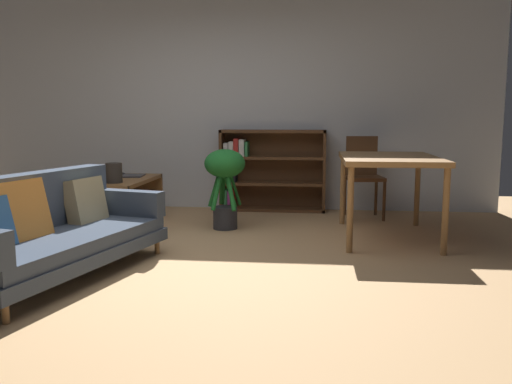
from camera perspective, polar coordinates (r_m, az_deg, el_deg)
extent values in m
plane|color=tan|center=(4.40, -9.03, -7.48)|extent=(8.16, 8.16, 0.00)
cube|color=silver|center=(6.88, -3.28, 9.54)|extent=(6.80, 0.10, 2.70)
cylinder|color=olive|center=(4.67, -10.58, -5.81)|extent=(0.04, 0.04, 0.12)
cylinder|color=olive|center=(3.41, -25.33, -11.70)|extent=(0.04, 0.04, 0.12)
cylinder|color=olive|center=(5.03, -16.96, -5.04)|extent=(0.04, 0.04, 0.12)
cube|color=#384251|center=(4.17, -20.38, -6.28)|extent=(1.19, 1.96, 0.10)
cube|color=#384251|center=(4.15, -20.45, -4.94)|extent=(1.14, 1.88, 0.10)
cube|color=#384251|center=(4.30, -23.60, -1.08)|extent=(0.60, 1.74, 0.43)
cube|color=#384251|center=(4.78, -13.97, -1.09)|extent=(0.75, 0.31, 0.22)
cube|color=orange|center=(4.08, -23.91, -1.90)|extent=(0.29, 0.46, 0.44)
cube|color=tan|center=(4.58, -17.85, -0.90)|extent=(0.27, 0.40, 0.38)
cube|color=brown|center=(6.44, -11.94, -0.30)|extent=(0.45, 0.04, 0.51)
cube|color=brown|center=(5.39, -15.68, -2.02)|extent=(0.45, 0.04, 0.51)
cube|color=brown|center=(5.91, -13.64, -1.21)|extent=(0.45, 1.13, 0.04)
cube|color=brown|center=(5.88, -13.72, 1.16)|extent=(0.45, 1.17, 0.04)
cube|color=brown|center=(5.95, -13.57, -3.31)|extent=(0.45, 1.13, 0.04)
cube|color=#333338|center=(6.13, -13.14, 1.72)|extent=(0.27, 0.34, 0.02)
cube|color=black|center=(6.18, -15.19, 2.11)|extent=(0.25, 0.32, 0.08)
cylinder|color=#2D2823|center=(5.56, -15.02, 1.99)|extent=(0.17, 0.17, 0.20)
cylinder|color=slate|center=(5.56, -15.04, 2.41)|extent=(0.09, 0.09, 0.01)
cylinder|color=#333338|center=(5.61, -3.33, -2.77)|extent=(0.25, 0.25, 0.23)
cylinder|color=#1E6B28|center=(5.55, -2.82, 0.16)|extent=(0.15, 0.05, 0.36)
cylinder|color=#1E6B28|center=(5.62, -2.53, 1.19)|extent=(0.17, 0.19, 0.54)
cylinder|color=#1E6B28|center=(5.67, -3.56, 1.35)|extent=(0.13, 0.29, 0.58)
cylinder|color=#1E6B28|center=(5.57, -4.18, 1.19)|extent=(0.21, 0.06, 0.56)
cylinder|color=#1E6B28|center=(5.45, -4.03, 0.95)|extent=(0.13, 0.26, 0.55)
cylinder|color=#1E6B28|center=(5.43, -2.85, 0.66)|extent=(0.17, 0.27, 0.50)
ellipsoid|color=#1E6B28|center=(5.53, -3.37, 3.08)|extent=(0.43, 0.43, 0.30)
cylinder|color=olive|center=(5.88, 9.30, 0.18)|extent=(0.06, 0.06, 0.75)
cylinder|color=olive|center=(4.64, 10.09, -1.94)|extent=(0.06, 0.06, 0.75)
cylinder|color=olive|center=(5.98, 16.94, 0.06)|extent=(0.06, 0.06, 0.75)
cylinder|color=olive|center=(4.76, 19.70, -2.03)|extent=(0.06, 0.06, 0.75)
cube|color=olive|center=(5.25, 14.09, 3.50)|extent=(0.90, 1.36, 0.05)
cylinder|color=#56351E|center=(6.16, 13.60, -1.00)|extent=(0.04, 0.04, 0.45)
cylinder|color=#56351E|center=(6.07, 10.18, -1.03)|extent=(0.04, 0.04, 0.45)
cylinder|color=#56351E|center=(6.52, 12.76, -0.48)|extent=(0.04, 0.04, 0.45)
cylinder|color=#56351E|center=(6.44, 9.52, -0.50)|extent=(0.04, 0.04, 0.45)
cube|color=#56351E|center=(6.26, 11.58, 1.46)|extent=(0.46, 0.47, 0.04)
cube|color=#56351E|center=(6.43, 11.27, 3.87)|extent=(0.37, 0.08, 0.46)
cube|color=#56351E|center=(6.71, -3.65, 2.37)|extent=(0.04, 0.29, 1.01)
cube|color=#56351E|center=(6.61, 7.32, 2.24)|extent=(0.04, 0.29, 1.01)
cube|color=#56351E|center=(6.60, 1.82, 6.54)|extent=(1.31, 0.29, 0.04)
cube|color=#56351E|center=(6.70, 1.78, -1.85)|extent=(1.31, 0.29, 0.04)
cube|color=#56351E|center=(6.76, 1.88, 2.42)|extent=(1.28, 0.04, 1.01)
cube|color=#56351E|center=(6.65, 1.79, 0.92)|extent=(1.28, 0.27, 0.04)
cube|color=#56351E|center=(6.62, 1.80, 3.71)|extent=(1.28, 0.27, 0.04)
cube|color=#337F47|center=(6.74, -3.17, -0.66)|extent=(0.04, 0.24, 0.23)
cube|color=#993884|center=(6.72, -2.84, -0.75)|extent=(0.03, 0.19, 0.21)
cube|color=red|center=(6.71, -2.50, -0.65)|extent=(0.03, 0.20, 0.24)
cube|color=red|center=(6.69, -3.14, 1.91)|extent=(0.05, 0.23, 0.18)
cube|color=#337F47|center=(6.68, -2.74, 1.86)|extent=(0.04, 0.22, 0.17)
cube|color=black|center=(6.67, -2.30, 2.02)|extent=(0.05, 0.22, 0.21)
cube|color=silver|center=(6.66, -3.14, 4.60)|extent=(0.05, 0.22, 0.16)
cube|color=silver|center=(6.66, -2.59, 4.67)|extent=(0.06, 0.24, 0.18)
cube|color=red|center=(6.64, -2.07, 4.82)|extent=(0.06, 0.21, 0.22)
cube|color=silver|center=(6.63, -1.47, 4.78)|extent=(0.06, 0.20, 0.21)
cube|color=#337F47|center=(6.63, -0.97, 4.65)|extent=(0.03, 0.22, 0.18)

